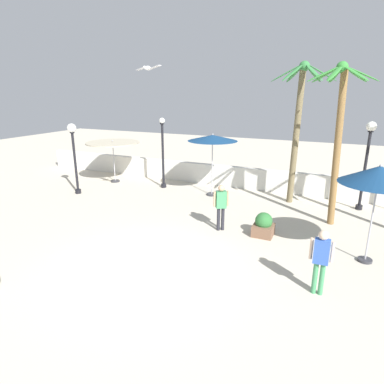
# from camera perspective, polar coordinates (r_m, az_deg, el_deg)

# --- Properties ---
(ground_plane) EXTENTS (56.00, 56.00, 0.00)m
(ground_plane) POSITION_cam_1_polar(r_m,az_deg,el_deg) (9.86, -7.96, -12.86)
(ground_plane) COLOR beige
(boundary_wall) EXTENTS (25.20, 0.30, 1.09)m
(boundary_wall) POSITION_cam_1_polar(r_m,az_deg,el_deg) (17.55, 8.11, 2.52)
(boundary_wall) COLOR silver
(boundary_wall) RESTS_ON ground_plane
(patio_umbrella_0) EXTENTS (2.12, 2.12, 2.96)m
(patio_umbrella_0) POSITION_cam_1_polar(r_m,az_deg,el_deg) (10.51, 29.50, 2.48)
(patio_umbrella_0) COLOR #333338
(patio_umbrella_0) RESTS_ON ground_plane
(patio_umbrella_1) EXTENTS (2.86, 2.86, 2.34)m
(patio_umbrella_1) POSITION_cam_1_polar(r_m,az_deg,el_deg) (18.67, -13.47, 7.97)
(patio_umbrella_1) COLOR #333338
(patio_umbrella_1) RESTS_ON ground_plane
(patio_umbrella_2) EXTENTS (2.33, 2.33, 2.99)m
(patio_umbrella_2) POSITION_cam_1_polar(r_m,az_deg,el_deg) (15.64, 3.56, 9.12)
(patio_umbrella_2) COLOR #333338
(patio_umbrella_2) RESTS_ON ground_plane
(palm_tree_1) EXTENTS (2.65, 2.43, 6.06)m
(palm_tree_1) POSITION_cam_1_polar(r_m,az_deg,el_deg) (15.15, 17.80, 11.94)
(palm_tree_1) COLOR brown
(palm_tree_1) RESTS_ON ground_plane
(palm_tree_2) EXTENTS (2.32, 2.36, 5.85)m
(palm_tree_2) POSITION_cam_1_polar(r_m,az_deg,el_deg) (13.03, 23.90, 10.39)
(palm_tree_2) COLOR brown
(palm_tree_2) RESTS_ON ground_plane
(lamp_post_1) EXTENTS (0.39, 0.39, 3.72)m
(lamp_post_1) POSITION_cam_1_polar(r_m,az_deg,el_deg) (15.42, 27.88, 5.74)
(lamp_post_1) COLOR black
(lamp_post_1) RESTS_ON ground_plane
(lamp_post_2) EXTENTS (0.42, 0.42, 3.42)m
(lamp_post_2) POSITION_cam_1_polar(r_m,az_deg,el_deg) (16.94, -19.68, 7.23)
(lamp_post_2) COLOR black
(lamp_post_2) RESTS_ON ground_plane
(lamp_post_3) EXTENTS (0.28, 0.28, 3.60)m
(lamp_post_3) POSITION_cam_1_polar(r_m,az_deg,el_deg) (17.15, -5.04, 6.91)
(lamp_post_3) COLOR black
(lamp_post_3) RESTS_ON ground_plane
(guest_0) EXTENTS (0.56, 0.24, 1.71)m
(guest_0) POSITION_cam_1_polar(r_m,az_deg,el_deg) (8.77, 21.30, -10.24)
(guest_0) COLOR #3F8C59
(guest_0) RESTS_ON ground_plane
(guest_1) EXTENTS (0.49, 0.40, 1.72)m
(guest_1) POSITION_cam_1_polar(r_m,az_deg,el_deg) (11.90, 5.01, -1.89)
(guest_1) COLOR #26262D
(guest_1) RESTS_ON ground_plane
(seagull_0) EXTENTS (1.19, 0.51, 0.15)m
(seagull_0) POSITION_cam_1_polar(r_m,az_deg,el_deg) (12.46, -7.60, 20.37)
(seagull_0) COLOR white
(planter) EXTENTS (0.70, 0.70, 0.85)m
(planter) POSITION_cam_1_polar(r_m,az_deg,el_deg) (11.90, 12.19, -5.62)
(planter) COLOR brown
(planter) RESTS_ON ground_plane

